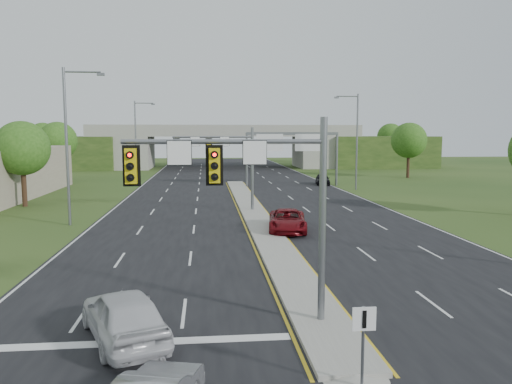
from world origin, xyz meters
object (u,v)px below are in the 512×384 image
Objects in this scene: signal_mast_near at (255,187)px; signal_mast_far at (225,155)px; car_far_a at (287,220)px; sign_gantry at (291,144)px; overpass at (226,149)px; car_white at (124,315)px; keep_right_sign at (363,334)px; car_far_c at (323,179)px.

signal_mast_far is at bearing 90.00° from signal_mast_near.
sign_gantry is at bearing 87.55° from car_far_a.
sign_gantry is 0.14× the size of overpass.
sign_gantry is (8.95, 44.99, 0.51)m from signal_mast_near.
overpass is at bearing 100.79° from sign_gantry.
signal_mast_far is 10.36m from car_far_a.
car_white is at bearing -99.22° from signal_mast_far.
keep_right_sign is at bearing -97.70° from sign_gantry.
signal_mast_near is 48.19m from car_far_c.
overpass is (0.00, 84.53, 2.04)m from keep_right_sign.
signal_mast_near reaches higher than car_far_c.
car_white reaches higher than car_far_a.
signal_mast_near reaches higher than sign_gantry.
overpass reaches higher than keep_right_sign.
keep_right_sign is 84.55m from overpass.
signal_mast_far is at bearing -92.35° from overpass.
signal_mast_near is at bearing -97.05° from car_far_c.
overpass is (2.26, 55.07, -1.17)m from signal_mast_far.
overpass reaches higher than signal_mast_far.
signal_mast_near is 25.00m from signal_mast_far.
signal_mast_far reaches higher than sign_gantry.
keep_right_sign is 0.53× the size of car_far_c.
signal_mast_near is 1.00× the size of signal_mast_far.
car_white is at bearing 149.93° from keep_right_sign.
car_white is (-13.12, -45.72, -4.39)m from sign_gantry.
signal_mast_far is 0.60× the size of sign_gantry.
sign_gantry reaches higher than car_far_c.
signal_mast_far is at bearing -113.10° from car_far_c.
signal_mast_near is 5.94m from keep_right_sign.
car_far_a is at bearing -137.18° from car_white.
overpass reaches higher than signal_mast_near.
signal_mast_near reaches higher than car_white.
car_far_a is (3.76, 16.21, -3.98)m from signal_mast_near.
signal_mast_near is 80.11m from overpass.
keep_right_sign is at bearing 127.87° from car_white.
car_far_a is at bearing -66.82° from signal_mast_far.
car_far_c is (11.00, -33.91, -2.83)m from overpass.
car_far_c is at bearing 57.92° from signal_mast_far.
sign_gantry is (6.68, 49.45, 3.72)m from keep_right_sign.
car_far_a is 31.42m from car_far_c.
overpass is at bearing -116.62° from car_white.
signal_mast_near reaches higher than car_far_a.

